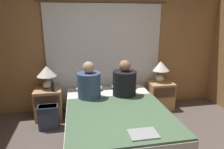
# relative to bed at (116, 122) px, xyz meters

# --- Properties ---
(wall_back) EXTENTS (4.90, 0.06, 2.50)m
(wall_back) POSITION_rel_bed_xyz_m (0.00, 1.15, 1.02)
(wall_back) COLOR #A37547
(wall_back) RESTS_ON ground_plane
(curtain_panel) EXTENTS (2.44, 0.02, 2.10)m
(curtain_panel) POSITION_rel_bed_xyz_m (0.00, 1.09, 0.81)
(curtain_panel) COLOR white
(curtain_panel) RESTS_ON ground_plane
(bed) EXTENTS (1.54, 2.08, 0.47)m
(bed) POSITION_rel_bed_xyz_m (0.00, 0.00, 0.00)
(bed) COLOR olive
(bed) RESTS_ON ground_plane
(nightstand_left) EXTENTS (0.48, 0.42, 0.55)m
(nightstand_left) POSITION_rel_bed_xyz_m (-1.10, 0.81, 0.05)
(nightstand_left) COLOR tan
(nightstand_left) RESTS_ON ground_plane
(nightstand_right) EXTENTS (0.48, 0.42, 0.55)m
(nightstand_right) POSITION_rel_bed_xyz_m (1.10, 0.81, 0.05)
(nightstand_right) COLOR tan
(nightstand_right) RESTS_ON ground_plane
(lamp_left) EXTENTS (0.36, 0.36, 0.42)m
(lamp_left) POSITION_rel_bed_xyz_m (-1.10, 0.88, 0.61)
(lamp_left) COLOR silver
(lamp_left) RESTS_ON nightstand_left
(lamp_right) EXTENTS (0.36, 0.36, 0.42)m
(lamp_right) POSITION_rel_bed_xyz_m (1.10, 0.88, 0.61)
(lamp_right) COLOR silver
(lamp_right) RESTS_ON nightstand_right
(pillow_left) EXTENTS (0.50, 0.32, 0.12)m
(pillow_left) POSITION_rel_bed_xyz_m (-0.34, 0.84, 0.30)
(pillow_left) COLOR silver
(pillow_left) RESTS_ON bed
(pillow_right) EXTENTS (0.50, 0.32, 0.12)m
(pillow_right) POSITION_rel_bed_xyz_m (0.34, 0.84, 0.30)
(pillow_right) COLOR silver
(pillow_right) RESTS_ON bed
(blanket_on_bed) EXTENTS (1.48, 1.42, 0.03)m
(blanket_on_bed) POSITION_rel_bed_xyz_m (0.00, -0.30, 0.25)
(blanket_on_bed) COLOR #4C6B4C
(blanket_on_bed) RESTS_ON bed
(person_left_in_bed) EXTENTS (0.39, 0.39, 0.65)m
(person_left_in_bed) POSITION_rel_bed_xyz_m (-0.37, 0.45, 0.50)
(person_left_in_bed) COLOR #38517A
(person_left_in_bed) RESTS_ON bed
(person_right_in_bed) EXTENTS (0.41, 0.41, 0.65)m
(person_right_in_bed) POSITION_rel_bed_xyz_m (0.25, 0.45, 0.49)
(person_right_in_bed) COLOR black
(person_right_in_bed) RESTS_ON bed
(beer_bottle_on_left_stand) EXTENTS (0.06, 0.06, 0.22)m
(beer_bottle_on_left_stand) POSITION_rel_bed_xyz_m (-0.99, 0.69, 0.41)
(beer_bottle_on_left_stand) COLOR black
(beer_bottle_on_left_stand) RESTS_ON nightstand_left
(laptop_on_bed) EXTENTS (0.34, 0.24, 0.02)m
(laptop_on_bed) POSITION_rel_bed_xyz_m (0.16, -0.82, 0.28)
(laptop_on_bed) COLOR #9EA0A5
(laptop_on_bed) RESTS_ON blanket_on_bed
(backpack_on_floor) EXTENTS (0.33, 0.20, 0.41)m
(backpack_on_floor) POSITION_rel_bed_xyz_m (-1.06, 0.40, 0.00)
(backpack_on_floor) COLOR #333D56
(backpack_on_floor) RESTS_ON ground_plane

